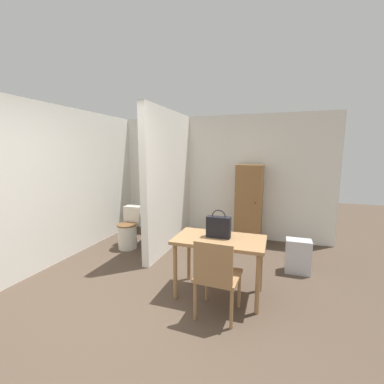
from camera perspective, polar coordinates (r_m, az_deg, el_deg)
ground_plane at (r=2.99m, az=-14.28°, el=-27.68°), size 16.00×16.00×0.00m
wall_back at (r=5.48m, az=4.14°, el=3.42°), size 4.88×0.12×2.50m
wall_left at (r=4.96m, az=-24.25°, el=2.08°), size 0.12×4.23×2.50m
partition_wall at (r=4.70m, az=-5.11°, el=2.49°), size 0.12×1.91×2.50m
dining_table at (r=3.21m, az=6.12°, el=-11.78°), size 1.09×0.62×0.73m
wooden_chair at (r=2.86m, az=5.45°, el=-17.82°), size 0.47×0.47×0.88m
toilet at (r=4.98m, az=-13.82°, el=-8.25°), size 0.36×0.51×0.75m
handbag at (r=3.17m, az=5.92°, el=-7.67°), size 0.29×0.10×0.35m
wooden_cabinet at (r=5.11m, az=12.53°, el=-2.64°), size 0.50×0.46×1.53m
space_heater at (r=4.20m, az=22.48°, el=-13.05°), size 0.35×0.23×0.50m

